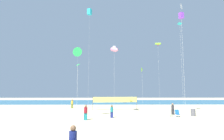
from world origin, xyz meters
The scene contains 19 objects.
ground_plane centered at (0.00, 0.00, 0.00)m, with size 120.00×120.00×0.00m, color beige.
ocean_band centered at (0.00, 32.59, 0.00)m, with size 120.00×20.00×0.01m, color teal.
beachgoer_mustard_shirt centered at (-8.50, 14.75, 0.89)m, with size 0.38×0.38×1.66m.
beachgoer_teal_shirt centered at (-1.19, 3.01, 0.82)m, with size 0.35×0.35×1.54m.
beachgoer_charcoal_shirt centered at (7.26, 5.66, 0.84)m, with size 0.36×0.36×1.57m.
beachgoer_maroon_shirt centered at (-4.16, 1.31, 0.92)m, with size 0.39×0.39×1.72m.
folding_beach_chair centered at (7.12, 3.61, 0.47)m, with size 0.52×0.65×0.89m.
trash_barrel centered at (9.46, 4.35, 0.45)m, with size 0.58×0.58×0.90m, color #595960.
volleyball_net centered at (-0.49, 11.82, 1.63)m, with size 7.70×0.95×2.40m.
beach_handbag centered at (6.32, 3.56, 0.14)m, with size 0.35×0.17×0.28m, color #99B28C.
kite_lime_delta centered at (5.50, 18.42, 7.71)m, with size 0.36×1.00×8.22m.
kite_cyan_box centered at (-5.89, 18.12, 20.43)m, with size 1.03×1.03×21.10m.
kite_lime_tube centered at (9.18, 18.75, 13.43)m, with size 1.27×0.53×13.71m.
kite_cyan_diamond centered at (10.06, 8.73, 13.99)m, with size 0.83×0.84×14.43m.
kite_green_delta centered at (-5.36, 2.35, 7.98)m, with size 1.21×0.63×8.57m.
kite_pink_inflatable centered at (-0.79, 6.50, 9.32)m, with size 1.61×2.12×9.90m.
kite_violet_box centered at (8.93, 5.38, 14.06)m, with size 0.70×0.70×14.55m.
kite_green_diamond centered at (-6.93, 10.91, 7.61)m, with size 0.75×0.75×7.89m.
kite_white_delta centered at (12.74, 14.41, 19.92)m, with size 0.99×1.10×20.60m.
Camera 1 is at (-1.48, -19.07, 3.34)m, focal length 28.38 mm.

